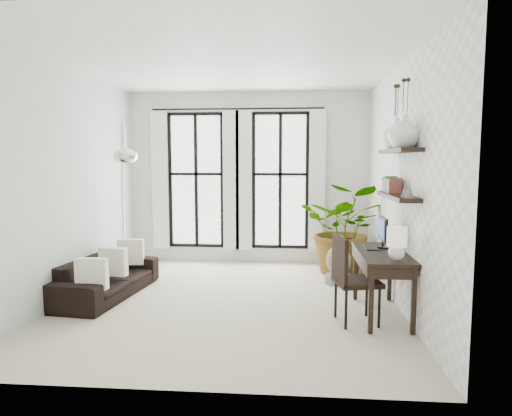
# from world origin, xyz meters

# --- Properties ---
(floor) EXTENTS (5.00, 5.00, 0.00)m
(floor) POSITION_xyz_m (0.00, 0.00, 0.00)
(floor) COLOR beige
(floor) RESTS_ON ground
(ceiling) EXTENTS (5.00, 5.00, 0.00)m
(ceiling) POSITION_xyz_m (0.00, 0.00, 3.20)
(ceiling) COLOR white
(ceiling) RESTS_ON wall_back
(wall_left) EXTENTS (0.00, 5.00, 5.00)m
(wall_left) POSITION_xyz_m (-2.25, 0.00, 1.60)
(wall_left) COLOR silver
(wall_left) RESTS_ON floor
(wall_right) EXTENTS (0.00, 5.00, 5.00)m
(wall_right) POSITION_xyz_m (2.25, 0.00, 1.60)
(wall_right) COLOR white
(wall_right) RESTS_ON floor
(wall_back) EXTENTS (4.50, 0.00, 4.50)m
(wall_back) POSITION_xyz_m (0.00, 2.50, 1.60)
(wall_back) COLOR white
(wall_back) RESTS_ON floor
(windows) EXTENTS (3.26, 0.13, 2.65)m
(windows) POSITION_xyz_m (-0.20, 2.43, 1.56)
(windows) COLOR white
(windows) RESTS_ON wall_back
(wall_shelves) EXTENTS (0.25, 1.30, 0.60)m
(wall_shelves) POSITION_xyz_m (2.11, -0.41, 1.73)
(wall_shelves) COLOR black
(wall_shelves) RESTS_ON wall_right
(sofa) EXTENTS (0.97, 1.99, 0.56)m
(sofa) POSITION_xyz_m (-1.80, 0.09, 0.28)
(sofa) COLOR black
(sofa) RESTS_ON floor
(throw_pillows) EXTENTS (0.40, 1.52, 0.40)m
(throw_pillows) POSITION_xyz_m (-1.70, 0.09, 0.50)
(throw_pillows) COLOR white
(throw_pillows) RESTS_ON sofa
(plant) EXTENTS (1.68, 1.56, 1.56)m
(plant) POSITION_xyz_m (1.72, 1.71, 0.78)
(plant) COLOR #2D7228
(plant) RESTS_ON floor
(desk) EXTENTS (0.58, 1.37, 1.20)m
(desk) POSITION_xyz_m (1.94, -0.49, 0.75)
(desk) COLOR black
(desk) RESTS_ON floor
(desk_chair) EXTENTS (0.59, 0.59, 1.05)m
(desk_chair) POSITION_xyz_m (1.52, -0.74, 0.60)
(desk_chair) COLOR black
(desk_chair) RESTS_ON floor
(arc_lamp) EXTENTS (0.77, 1.25, 2.59)m
(arc_lamp) POSITION_xyz_m (-1.70, 0.57, 1.97)
(arc_lamp) COLOR silver
(arc_lamp) RESTS_ON floor
(buddha) EXTENTS (0.43, 0.43, 0.77)m
(buddha) POSITION_xyz_m (1.56, 1.04, 0.33)
(buddha) COLOR slate
(buddha) RESTS_ON floor
(vase_a) EXTENTS (0.37, 0.37, 0.38)m
(vase_a) POSITION_xyz_m (2.11, -0.70, 2.27)
(vase_a) COLOR white
(vase_a) RESTS_ON shelf_upper
(vase_b) EXTENTS (0.37, 0.37, 0.38)m
(vase_b) POSITION_xyz_m (2.11, -0.30, 2.27)
(vase_b) COLOR white
(vase_b) RESTS_ON shelf_upper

